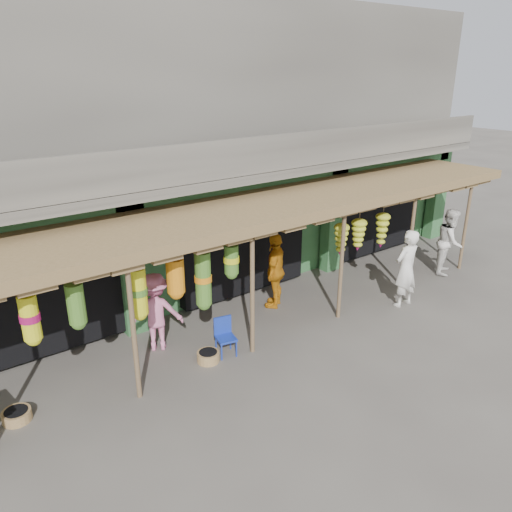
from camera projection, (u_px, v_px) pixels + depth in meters
ground at (300, 326)px, 11.27m from camera, size 80.00×80.00×0.00m
building at (186, 149)px, 13.70m from camera, size 16.40×6.80×7.00m
awning at (275, 209)px, 10.87m from camera, size 14.00×2.70×2.79m
blue_chair at (225, 334)px, 10.06m from camera, size 0.44×0.45×0.78m
basket_mid at (17, 416)px, 8.23m from camera, size 0.57×0.57×0.18m
basket_right at (208, 357)px, 9.89m from camera, size 0.49×0.49×0.20m
person_front at (406, 268)px, 11.95m from camera, size 0.70×0.46×1.92m
person_right at (450, 241)px, 13.90m from camera, size 1.12×1.04×1.85m
person_vendor at (276, 270)px, 11.93m from camera, size 1.15×1.02×1.86m
person_shopper at (156, 312)px, 10.10m from camera, size 1.24×1.06×1.66m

